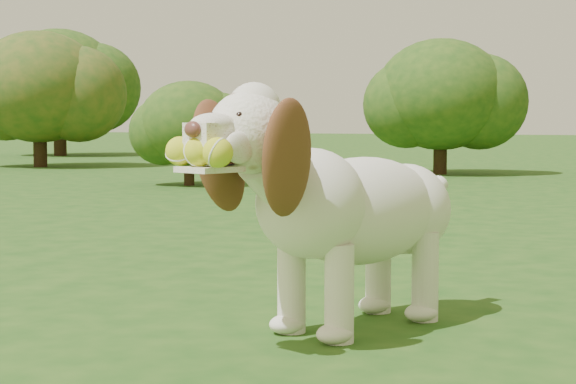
% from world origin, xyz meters
% --- Properties ---
extents(ground, '(80.00, 80.00, 0.00)m').
position_xyz_m(ground, '(0.00, 0.00, 0.00)').
color(ground, '#1B4714').
rests_on(ground, ground).
extents(dog, '(0.77, 1.24, 0.84)m').
position_xyz_m(dog, '(0.11, 0.40, 0.45)').
color(dog, white).
rests_on(dog, ground).
extents(shrub_a, '(1.09, 1.09, 1.13)m').
position_xyz_m(shrub_a, '(-3.62, 6.60, 0.66)').
color(shrub_a, '#382314').
rests_on(shrub_a, ground).
extents(shrub_b, '(1.69, 1.69, 1.75)m').
position_xyz_m(shrub_b, '(-1.52, 9.59, 1.03)').
color(shrub_b, '#382314').
rests_on(shrub_b, ground).
extents(shrub_g, '(2.35, 2.35, 2.44)m').
position_xyz_m(shrub_g, '(-9.69, 13.06, 1.43)').
color(shrub_g, '#382314').
rests_on(shrub_g, ground).
extents(shrub_e, '(1.94, 1.94, 2.01)m').
position_xyz_m(shrub_e, '(-7.48, 9.33, 1.18)').
color(shrub_e, '#382314').
rests_on(shrub_e, ground).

